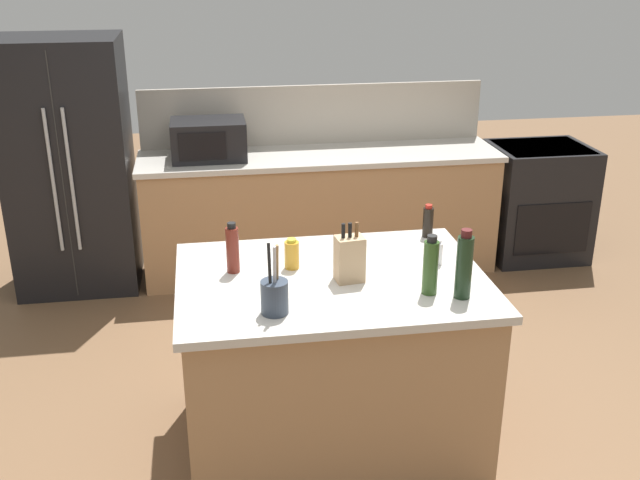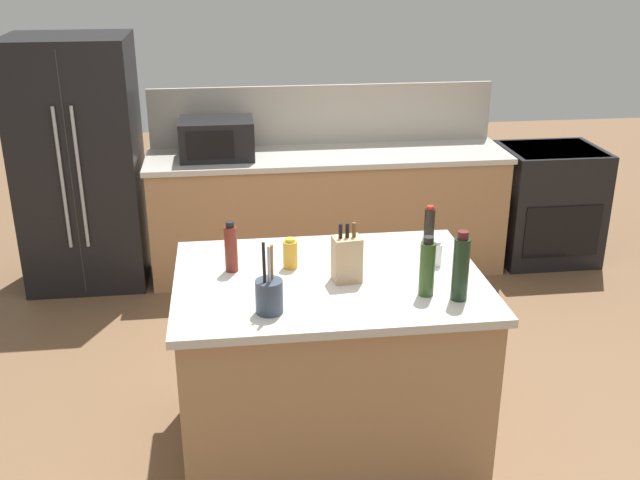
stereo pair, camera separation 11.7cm
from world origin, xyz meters
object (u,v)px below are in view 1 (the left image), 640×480
(knife_block, at_px, (350,258))
(refrigerator, at_px, (70,166))
(wine_bottle, at_px, (464,266))
(vinegar_bottle, at_px, (233,249))
(range_oven, at_px, (537,201))
(honey_jar, at_px, (292,254))
(salt_shaker, at_px, (438,253))
(microwave, at_px, (209,140))
(olive_oil_bottle, at_px, (430,266))
(utensil_crock, at_px, (274,296))
(soy_sauce_bottle, at_px, (428,222))

(knife_block, bearing_deg, refrigerator, 118.39)
(wine_bottle, bearing_deg, knife_block, 151.29)
(vinegar_bottle, bearing_deg, range_oven, 39.07)
(honey_jar, bearing_deg, wine_bottle, -31.64)
(refrigerator, xyz_separation_m, salt_shaker, (2.08, -2.18, 0.08))
(refrigerator, height_order, salt_shaker, refrigerator)
(refrigerator, xyz_separation_m, microwave, (1.00, -0.05, 0.17))
(honey_jar, relative_size, salt_shaker, 1.21)
(salt_shaker, bearing_deg, refrigerator, 133.55)
(microwave, xyz_separation_m, knife_block, (0.60, -2.25, -0.03))
(refrigerator, relative_size, olive_oil_bottle, 6.47)
(refrigerator, distance_m, wine_bottle, 3.30)
(microwave, xyz_separation_m, vinegar_bottle, (0.07, -2.07, -0.02))
(utensil_crock, relative_size, soy_sauce_bottle, 1.75)
(utensil_crock, relative_size, honey_jar, 2.08)
(wine_bottle, bearing_deg, salt_shaker, 89.69)
(utensil_crock, height_order, vinegar_bottle, utensil_crock)
(microwave, relative_size, utensil_crock, 1.68)
(refrigerator, bearing_deg, range_oven, -0.81)
(honey_jar, height_order, vinegar_bottle, vinegar_bottle)
(wine_bottle, bearing_deg, microwave, 113.14)
(wine_bottle, bearing_deg, soy_sauce_bottle, 85.28)
(knife_block, xyz_separation_m, wine_bottle, (0.47, -0.26, 0.04))
(utensil_crock, distance_m, salt_shaker, 0.94)
(salt_shaker, height_order, vinegar_bottle, vinegar_bottle)
(range_oven, distance_m, utensil_crock, 3.52)
(olive_oil_bottle, bearing_deg, refrigerator, 127.85)
(soy_sauce_bottle, bearing_deg, honey_jar, -158.93)
(range_oven, xyz_separation_m, wine_bottle, (-1.54, -2.51, 0.63))
(range_oven, height_order, knife_block, knife_block)
(knife_block, relative_size, olive_oil_bottle, 1.03)
(olive_oil_bottle, xyz_separation_m, soy_sauce_bottle, (0.20, 0.68, -0.05))
(honey_jar, bearing_deg, refrigerator, 122.65)
(knife_block, height_order, wine_bottle, wine_bottle)
(honey_jar, distance_m, soy_sauce_bottle, 0.84)
(utensil_crock, xyz_separation_m, soy_sauce_bottle, (0.91, 0.76, 0.00))
(knife_block, relative_size, honey_jar, 1.88)
(salt_shaker, relative_size, vinegar_bottle, 0.50)
(knife_block, distance_m, wine_bottle, 0.53)
(olive_oil_bottle, height_order, salt_shaker, olive_oil_bottle)
(utensil_crock, distance_m, honey_jar, 0.48)
(wine_bottle, bearing_deg, refrigerator, 129.02)
(vinegar_bottle, relative_size, soy_sauce_bottle, 1.39)
(knife_block, distance_m, honey_jar, 0.31)
(microwave, height_order, vinegar_bottle, microwave)
(knife_block, xyz_separation_m, vinegar_bottle, (-0.54, 0.19, 0.01))
(vinegar_bottle, distance_m, soy_sauce_bottle, 1.11)
(wine_bottle, xyz_separation_m, salt_shaker, (0.00, 0.38, -0.09))
(honey_jar, relative_size, vinegar_bottle, 0.61)
(range_oven, distance_m, vinegar_bottle, 3.33)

